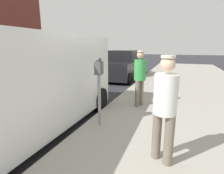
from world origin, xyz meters
TOP-DOWN VIEW (x-y plane):
  - ground_plane at (0.00, 0.00)m, footprint 80.00×80.00m
  - sidewalk_slab at (3.50, 0.00)m, footprint 5.00×32.00m
  - parking_meter_near at (1.35, -0.09)m, footprint 0.14×0.18m
  - pedestrian_in_white at (2.80, -0.95)m, footprint 0.34×0.34m
  - pedestrian_in_green at (1.90, 1.55)m, footprint 0.34×0.35m
  - parked_van at (-0.15, -0.94)m, footprint 2.14×5.21m
  - parked_sedan_ahead at (-0.30, 6.68)m, footprint 2.07×4.46m

SIDE VIEW (x-z plane):
  - ground_plane at x=0.00m, z-range 0.00..0.00m
  - sidewalk_slab at x=3.50m, z-range 0.00..0.15m
  - parked_sedan_ahead at x=-0.30m, z-range -0.08..1.57m
  - pedestrian_in_green at x=1.90m, z-range 0.26..1.89m
  - pedestrian_in_white at x=2.80m, z-range 0.26..1.89m
  - parked_van at x=-0.15m, z-range 0.08..2.23m
  - parking_meter_near at x=1.35m, z-range 0.42..1.94m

